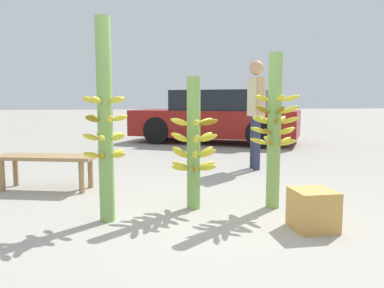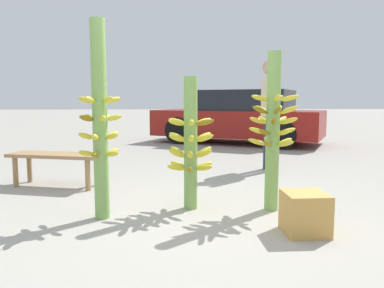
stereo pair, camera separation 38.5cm
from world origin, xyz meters
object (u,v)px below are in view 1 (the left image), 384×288
Objects in this scene: parked_car at (217,117)px; market_bench at (47,161)px; banana_stalk_right at (274,129)px; produce_crate at (313,210)px; banana_stalk_left at (105,123)px; vendor_person at (256,104)px; banana_stalk_center at (194,144)px.

market_bench is at bearing 173.52° from parked_car.
banana_stalk_right is at bearing -159.48° from parked_car.
banana_stalk_right is at bearing 97.81° from produce_crate.
banana_stalk_left is 1.58m from banana_stalk_right.
market_bench is (-2.33, 1.15, -0.44)m from banana_stalk_right.
banana_stalk_right is 5.66m from parked_car.
parked_car is at bearing 82.15° from banana_stalk_right.
vendor_person is 3.04m from market_bench.
banana_stalk_right reaches higher than produce_crate.
produce_crate is (0.09, -0.65, -0.61)m from banana_stalk_right.
banana_stalk_left is 3.00m from vendor_person.
banana_stalk_left reaches higher than banana_stalk_center.
banana_stalk_left is 1.16× the size of banana_stalk_right.
vendor_person reaches higher than produce_crate.
market_bench is 5.44m from parked_car.
vendor_person is at bearing 80.91° from produce_crate.
vendor_person is at bearing 46.03° from banana_stalk_left.
banana_stalk_center is at bearing 17.28° from banana_stalk_left.
banana_stalk_center is at bearing 172.37° from banana_stalk_right.
banana_stalk_right is at bearing -11.07° from vendor_person.
banana_stalk_right is 2.63m from market_bench.
produce_crate is (-0.68, -6.25, -0.46)m from parked_car.
parked_car reaches higher than market_bench.
banana_stalk_left is at bearing -173.79° from parked_car.
banana_stalk_left is at bearing 163.27° from produce_crate.
produce_crate is at bearing -157.88° from parked_car.
banana_stalk_right is 1.23× the size of market_bench.
vendor_person is 2.81m from produce_crate.
banana_stalk_center is 1.04× the size of market_bench.
banana_stalk_right is at bearing -10.90° from market_bench.
produce_crate is (0.85, -0.75, -0.47)m from banana_stalk_center.
vendor_person is 5.00× the size of produce_crate.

